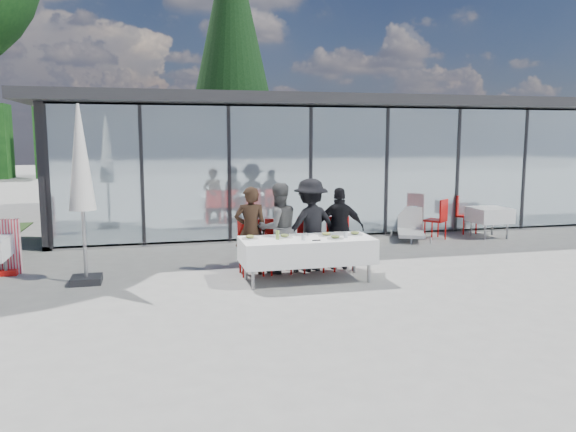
# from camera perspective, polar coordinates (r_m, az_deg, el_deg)

# --- Properties ---
(ground) EXTENTS (90.00, 90.00, 0.00)m
(ground) POSITION_cam_1_polar(r_m,az_deg,el_deg) (9.54, 3.03, -6.91)
(ground) COLOR gray
(ground) RESTS_ON ground
(pavilion) EXTENTS (14.80, 8.80, 3.44)m
(pavilion) POSITION_cam_1_polar(r_m,az_deg,el_deg) (17.62, 1.60, 7.01)
(pavilion) COLOR gray
(pavilion) RESTS_ON ground
(treeline) EXTENTS (62.50, 2.00, 4.40)m
(treeline) POSITION_cam_1_polar(r_m,az_deg,el_deg) (36.82, -12.90, 7.42)
(treeline) COLOR #123B13
(treeline) RESTS_ON ground
(dining_table) EXTENTS (2.26, 0.96, 0.75)m
(dining_table) POSITION_cam_1_polar(r_m,az_deg,el_deg) (9.61, 1.92, -3.49)
(dining_table) COLOR white
(dining_table) RESTS_ON ground
(diner_a) EXTENTS (0.66, 0.66, 1.59)m
(diner_a) POSITION_cam_1_polar(r_m,az_deg,el_deg) (10.08, -3.81, -1.48)
(diner_a) COLOR #332216
(diner_a) RESTS_ON ground
(diner_chair_a) EXTENTS (0.44, 0.44, 0.97)m
(diner_chair_a) POSITION_cam_1_polar(r_m,az_deg,el_deg) (10.15, -3.82, -2.89)
(diner_chair_a) COLOR red
(diner_chair_a) RESTS_ON ground
(diner_b) EXTENTS (0.95, 0.95, 1.64)m
(diner_b) POSITION_cam_1_polar(r_m,az_deg,el_deg) (10.18, -1.00, -1.24)
(diner_b) COLOR #555555
(diner_b) RESTS_ON ground
(diner_chair_b) EXTENTS (0.44, 0.44, 0.97)m
(diner_chair_b) POSITION_cam_1_polar(r_m,az_deg,el_deg) (10.25, -1.02, -2.77)
(diner_chair_b) COLOR red
(diner_chair_b) RESTS_ON ground
(diner_c) EXTENTS (1.35, 1.35, 1.70)m
(diner_c) POSITION_cam_1_polar(r_m,az_deg,el_deg) (10.32, 2.31, -0.92)
(diner_c) COLOR black
(diner_c) RESTS_ON ground
(diner_chair_c) EXTENTS (0.44, 0.44, 0.97)m
(diner_chair_c) POSITION_cam_1_polar(r_m,az_deg,el_deg) (10.40, 2.26, -2.62)
(diner_chair_c) COLOR red
(diner_chair_c) RESTS_ON ground
(diner_d) EXTENTS (1.11, 1.11, 1.53)m
(diner_d) POSITION_cam_1_polar(r_m,az_deg,el_deg) (10.51, 5.30, -1.27)
(diner_d) COLOR black
(diner_d) RESTS_ON ground
(diner_chair_d) EXTENTS (0.44, 0.44, 0.97)m
(diner_chair_d) POSITION_cam_1_polar(r_m,az_deg,el_deg) (10.57, 5.24, -2.47)
(diner_chair_d) COLOR red
(diner_chair_d) RESTS_ON ground
(plate_a) EXTENTS (0.28, 0.28, 0.07)m
(plate_a) POSITION_cam_1_polar(r_m,az_deg,el_deg) (9.50, -3.88, -2.19)
(plate_a) COLOR silver
(plate_a) RESTS_ON dining_table
(plate_b) EXTENTS (0.28, 0.28, 0.07)m
(plate_b) POSITION_cam_1_polar(r_m,az_deg,el_deg) (9.60, -0.34, -2.07)
(plate_b) COLOR silver
(plate_b) RESTS_ON dining_table
(plate_c) EXTENTS (0.28, 0.28, 0.07)m
(plate_c) POSITION_cam_1_polar(r_m,az_deg,el_deg) (9.78, 3.89, -1.90)
(plate_c) COLOR silver
(plate_c) RESTS_ON dining_table
(plate_d) EXTENTS (0.28, 0.28, 0.07)m
(plate_d) POSITION_cam_1_polar(r_m,az_deg,el_deg) (9.92, 6.80, -1.80)
(plate_d) COLOR silver
(plate_d) RESTS_ON dining_table
(plate_extra) EXTENTS (0.28, 0.28, 0.07)m
(plate_extra) POSITION_cam_1_polar(r_m,az_deg,el_deg) (9.50, 4.82, -2.20)
(plate_extra) COLOR silver
(plate_extra) RESTS_ON dining_table
(juice_bottle) EXTENTS (0.06, 0.06, 0.15)m
(juice_bottle) POSITION_cam_1_polar(r_m,az_deg,el_deg) (9.41, -1.08, -1.95)
(juice_bottle) COLOR #85A544
(juice_bottle) RESTS_ON dining_table
(drinking_glasses) EXTENTS (0.83, 0.12, 0.10)m
(drinking_glasses) POSITION_cam_1_polar(r_m,az_deg,el_deg) (9.49, 3.76, -2.04)
(drinking_glasses) COLOR silver
(drinking_glasses) RESTS_ON dining_table
(folded_eyeglasses) EXTENTS (0.14, 0.03, 0.01)m
(folded_eyeglasses) POSITION_cam_1_polar(r_m,az_deg,el_deg) (9.33, 2.90, -2.48)
(folded_eyeglasses) COLOR black
(folded_eyeglasses) RESTS_ON dining_table
(spare_table_right) EXTENTS (0.86, 0.86, 0.74)m
(spare_table_right) POSITION_cam_1_polar(r_m,az_deg,el_deg) (14.63, 19.80, 0.07)
(spare_table_right) COLOR white
(spare_table_right) RESTS_ON ground
(spare_chair_a) EXTENTS (0.62, 0.62, 0.97)m
(spare_chair_a) POSITION_cam_1_polar(r_m,az_deg,el_deg) (15.11, 17.36, 0.36)
(spare_chair_a) COLOR red
(spare_chair_a) RESTS_ON ground
(spare_chair_b) EXTENTS (0.62, 0.62, 0.97)m
(spare_chair_b) POSITION_cam_1_polar(r_m,az_deg,el_deg) (14.05, 15.09, -0.11)
(spare_chair_b) COLOR red
(spare_chair_b) RESTS_ON ground
(market_umbrella) EXTENTS (0.50, 0.50, 3.00)m
(market_umbrella) POSITION_cam_1_polar(r_m,az_deg,el_deg) (9.88, -20.31, 4.55)
(market_umbrella) COLOR black
(market_umbrella) RESTS_ON ground
(lounger) EXTENTS (1.08, 1.46, 0.72)m
(lounger) POSITION_cam_1_polar(r_m,az_deg,el_deg) (13.97, 12.33, -1.22)
(lounger) COLOR silver
(lounger) RESTS_ON ground
(conifer_tree) EXTENTS (4.00, 4.00, 10.50)m
(conifer_tree) POSITION_cam_1_polar(r_m,az_deg,el_deg) (22.33, -5.73, 17.08)
(conifer_tree) COLOR #382316
(conifer_tree) RESTS_ON ground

